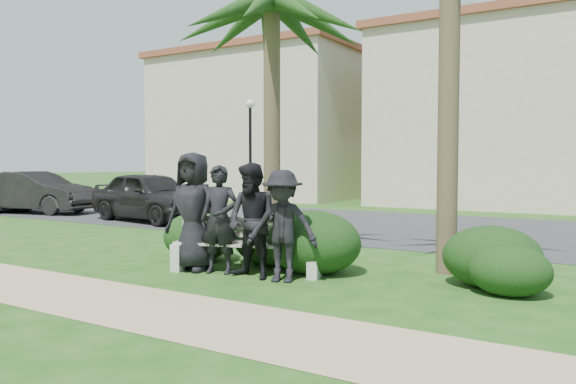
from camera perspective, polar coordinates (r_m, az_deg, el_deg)
name	(u,v)px	position (r m, az deg, el deg)	size (l,w,h in m)	color
ground	(276,286)	(8.01, -1.18, -9.55)	(160.00, 160.00, 0.00)	#1D4513
footpath	(191,316)	(6.61, -9.87, -12.30)	(30.00, 1.60, 0.01)	tan
asphalt_street	(442,229)	(15.27, 15.35, -3.65)	(160.00, 8.00, 0.01)	#2D2D30
stucco_bldg_left	(270,126)	(29.51, -1.83, 6.73)	(10.40, 8.40, 7.30)	beige
stucco_bldg_right	(489,117)	(25.19, 19.71, 7.21)	(8.40, 8.40, 7.30)	beige
street_lamp	(250,133)	(22.84, -3.86, 6.01)	(0.36, 0.36, 4.29)	black
park_bench	(248,249)	(8.93, -4.07, -5.78)	(2.54, 1.18, 0.84)	#AD9E91
man_a	(193,211)	(9.17, -9.60, -1.96)	(0.93, 0.61, 1.91)	black
man_b	(219,219)	(8.86, -6.98, -2.77)	(0.62, 0.41, 1.71)	black
man_c	(252,221)	(8.42, -3.63, -2.95)	(0.84, 0.66, 1.74)	black
man_d	(282,226)	(8.17, -0.59, -3.48)	(1.06, 0.61, 1.64)	black
hedge_a	(198,235)	(10.26, -9.12, -4.33)	(1.34, 1.11, 0.88)	black
hedge_b	(273,237)	(9.63, -1.58, -4.57)	(1.45, 1.20, 0.94)	black
hedge_c	(288,242)	(9.39, 0.02, -5.08)	(1.29, 1.06, 0.84)	black
hedge_d	(313,240)	(8.91, 2.56, -4.94)	(1.57, 1.30, 1.02)	black
hedge_e	(509,269)	(7.98, 21.58, -7.26)	(1.07, 0.89, 0.70)	black
hedge_f	(492,255)	(8.39, 20.02, -6.05)	(1.37, 1.13, 0.89)	black
palm_left	(272,5)	(11.22, -1.66, 18.49)	(3.00, 3.00, 5.71)	brown
car_a	(151,196)	(17.14, -13.76, -0.42)	(1.75, 4.36, 1.49)	black
car_b	(35,192)	(21.24, -24.31, -0.03)	(1.51, 4.34, 1.43)	black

